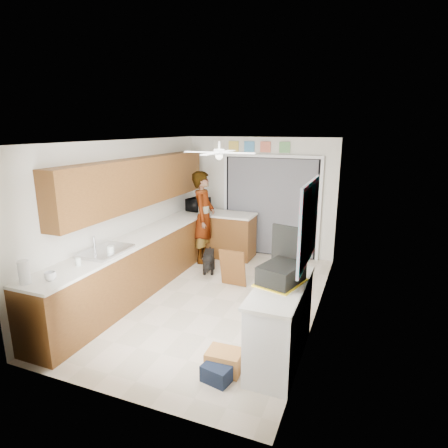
% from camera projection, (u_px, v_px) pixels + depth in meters
% --- Properties ---
extents(floor, '(5.00, 5.00, 0.00)m').
position_uv_depth(floor, '(215.00, 298.00, 6.08)').
color(floor, beige).
rests_on(floor, ground).
extents(ceiling, '(5.00, 5.00, 0.00)m').
position_uv_depth(ceiling, '(214.00, 141.00, 5.45)').
color(ceiling, white).
rests_on(ceiling, ground).
extents(wall_back, '(3.20, 0.00, 3.20)m').
position_uv_depth(wall_back, '(260.00, 197.00, 8.01)').
color(wall_back, silver).
rests_on(wall_back, ground).
extents(wall_front, '(3.20, 0.00, 3.20)m').
position_uv_depth(wall_front, '(111.00, 285.00, 3.51)').
color(wall_front, silver).
rests_on(wall_front, ground).
extents(wall_left, '(0.00, 5.00, 5.00)m').
position_uv_depth(wall_left, '(128.00, 215.00, 6.33)').
color(wall_left, silver).
rests_on(wall_left, ground).
extents(wall_right, '(0.00, 5.00, 5.00)m').
position_uv_depth(wall_right, '(320.00, 234.00, 5.19)').
color(wall_right, silver).
rests_on(wall_right, ground).
extents(left_base_cabinets, '(0.60, 4.80, 0.90)m').
position_uv_depth(left_base_cabinets, '(145.00, 262.00, 6.43)').
color(left_base_cabinets, brown).
rests_on(left_base_cabinets, floor).
extents(left_countertop, '(0.62, 4.80, 0.04)m').
position_uv_depth(left_countertop, '(144.00, 236.00, 6.31)').
color(left_countertop, white).
rests_on(left_countertop, left_base_cabinets).
extents(upper_cabinets, '(0.32, 4.00, 0.80)m').
position_uv_depth(upper_cabinets, '(141.00, 182.00, 6.32)').
color(upper_cabinets, brown).
rests_on(upper_cabinets, wall_left).
extents(sink_basin, '(0.50, 0.76, 0.06)m').
position_uv_depth(sink_basin, '(105.00, 251.00, 5.40)').
color(sink_basin, silver).
rests_on(sink_basin, left_countertop).
extents(faucet, '(0.03, 0.03, 0.22)m').
position_uv_depth(faucet, '(94.00, 244.00, 5.44)').
color(faucet, silver).
rests_on(faucet, left_countertop).
extents(peninsula_base, '(1.00, 0.60, 0.90)m').
position_uv_depth(peninsula_base, '(230.00, 236.00, 7.94)').
color(peninsula_base, brown).
rests_on(peninsula_base, floor).
extents(peninsula_top, '(1.04, 0.64, 0.04)m').
position_uv_depth(peninsula_top, '(230.00, 215.00, 7.83)').
color(peninsula_top, white).
rests_on(peninsula_top, peninsula_base).
extents(back_opening_recess, '(2.00, 0.06, 2.10)m').
position_uv_depth(back_opening_recess, '(271.00, 207.00, 7.95)').
color(back_opening_recess, black).
rests_on(back_opening_recess, wall_back).
extents(curtain_panel, '(1.90, 0.03, 2.05)m').
position_uv_depth(curtain_panel, '(270.00, 207.00, 7.91)').
color(curtain_panel, slate).
rests_on(curtain_panel, wall_back).
extents(door_trim_left, '(0.06, 0.04, 2.10)m').
position_uv_depth(door_trim_left, '(226.00, 204.00, 8.29)').
color(door_trim_left, white).
rests_on(door_trim_left, wall_back).
extents(door_trim_right, '(0.06, 0.04, 2.10)m').
position_uv_depth(door_trim_right, '(319.00, 211.00, 7.56)').
color(door_trim_right, white).
rests_on(door_trim_right, wall_back).
extents(door_trim_head, '(2.10, 0.04, 0.06)m').
position_uv_depth(door_trim_head, '(272.00, 156.00, 7.65)').
color(door_trim_head, white).
rests_on(door_trim_head, wall_back).
extents(header_frame_0, '(0.22, 0.02, 0.22)m').
position_uv_depth(header_frame_0, '(234.00, 146.00, 7.94)').
color(header_frame_0, '#E8C74D').
rests_on(header_frame_0, wall_back).
extents(header_frame_1, '(0.22, 0.02, 0.22)m').
position_uv_depth(header_frame_1, '(249.00, 147.00, 7.81)').
color(header_frame_1, '#4B91C8').
rests_on(header_frame_1, wall_back).
extents(header_frame_2, '(0.22, 0.02, 0.22)m').
position_uv_depth(header_frame_2, '(265.00, 147.00, 7.69)').
color(header_frame_2, '#D66A50').
rests_on(header_frame_2, wall_back).
extents(header_frame_3, '(0.22, 0.02, 0.22)m').
position_uv_depth(header_frame_3, '(285.00, 147.00, 7.55)').
color(header_frame_3, '#64A25D').
rests_on(header_frame_3, wall_back).
extents(route66_sign, '(0.22, 0.02, 0.26)m').
position_uv_depth(route66_sign, '(218.00, 146.00, 8.06)').
color(route66_sign, silver).
rests_on(route66_sign, wall_back).
extents(right_counter_base, '(0.50, 1.40, 0.90)m').
position_uv_depth(right_counter_base, '(281.00, 324.00, 4.40)').
color(right_counter_base, white).
rests_on(right_counter_base, floor).
extents(right_counter_top, '(0.54, 1.44, 0.04)m').
position_uv_depth(right_counter_top, '(281.00, 287.00, 4.29)').
color(right_counter_top, white).
rests_on(right_counter_top, right_counter_base).
extents(abstract_painting, '(0.03, 1.15, 0.95)m').
position_uv_depth(abstract_painting, '(309.00, 223.00, 4.20)').
color(abstract_painting, '#DD516E').
rests_on(abstract_painting, wall_right).
extents(ceiling_fan, '(1.14, 1.14, 0.24)m').
position_uv_depth(ceiling_fan, '(219.00, 153.00, 5.68)').
color(ceiling_fan, white).
rests_on(ceiling_fan, ceiling).
extents(microwave, '(0.43, 0.55, 0.27)m').
position_uv_depth(microwave, '(198.00, 204.00, 8.12)').
color(microwave, black).
rests_on(microwave, left_countertop).
extents(cup, '(0.14, 0.14, 0.11)m').
position_uv_depth(cup, '(50.00, 276.00, 4.39)').
color(cup, white).
rests_on(cup, left_countertop).
extents(jar_a, '(0.11, 0.11, 0.13)m').
position_uv_depth(jar_a, '(110.00, 251.00, 5.27)').
color(jar_a, silver).
rests_on(jar_a, left_countertop).
extents(jar_b, '(0.09, 0.09, 0.11)m').
position_uv_depth(jar_b, '(78.00, 262.00, 4.87)').
color(jar_b, silver).
rests_on(jar_b, left_countertop).
extents(paper_towel_roll, '(0.17, 0.17, 0.28)m').
position_uv_depth(paper_towel_roll, '(24.00, 272.00, 4.29)').
color(paper_towel_roll, white).
rests_on(paper_towel_roll, left_countertop).
extents(suitcase, '(0.52, 0.61, 0.22)m').
position_uv_depth(suitcase, '(281.00, 274.00, 4.32)').
color(suitcase, black).
rests_on(suitcase, right_counter_top).
extents(suitcase_rim, '(0.58, 0.68, 0.02)m').
position_uv_depth(suitcase_rim, '(281.00, 283.00, 4.35)').
color(suitcase_rim, yellow).
rests_on(suitcase_rim, suitcase).
extents(suitcase_lid, '(0.41, 0.14, 0.50)m').
position_uv_depth(suitcase_lid, '(287.00, 246.00, 4.52)').
color(suitcase_lid, black).
rests_on(suitcase_lid, suitcase).
extents(cardboard_box, '(0.40, 0.31, 0.25)m').
position_uv_depth(cardboard_box, '(224.00, 361.00, 4.24)').
color(cardboard_box, '#B47538').
rests_on(cardboard_box, floor).
extents(navy_crate, '(0.35, 0.31, 0.19)m').
position_uv_depth(navy_crate, '(218.00, 373.00, 4.08)').
color(navy_crate, black).
rests_on(navy_crate, floor).
extents(cabinet_door_panel, '(0.46, 0.19, 0.67)m').
position_uv_depth(cabinet_door_panel, '(233.00, 268.00, 6.44)').
color(cabinet_door_panel, brown).
rests_on(cabinet_door_panel, floor).
extents(man, '(0.57, 0.75, 1.86)m').
position_uv_depth(man, '(204.00, 217.00, 7.56)').
color(man, white).
rests_on(man, floor).
extents(dog, '(0.42, 0.63, 0.46)m').
position_uv_depth(dog, '(209.00, 261.00, 7.13)').
color(dog, black).
rests_on(dog, floor).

